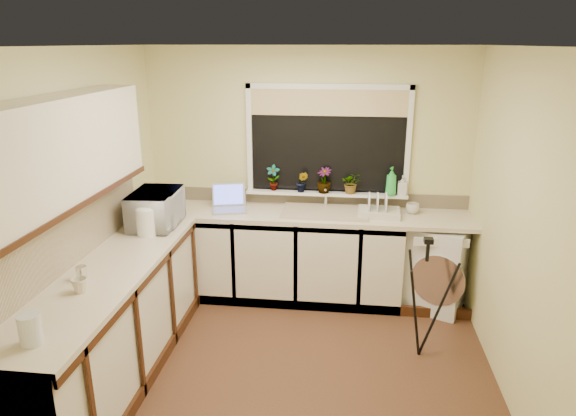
% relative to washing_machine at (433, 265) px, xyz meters
% --- Properties ---
extents(floor, '(3.20, 3.20, 0.00)m').
position_rel_washing_machine_xyz_m(floor, '(-1.26, -1.19, -0.42)').
color(floor, '#543521').
rests_on(floor, ground).
extents(ceiling, '(3.20, 3.20, 0.00)m').
position_rel_washing_machine_xyz_m(ceiling, '(-1.26, -1.19, 2.03)').
color(ceiling, white).
rests_on(ceiling, ground).
extents(wall_back, '(3.20, 0.00, 3.20)m').
position_rel_washing_machine_xyz_m(wall_back, '(-1.26, 0.31, 0.81)').
color(wall_back, beige).
rests_on(wall_back, ground).
extents(wall_front, '(3.20, 0.00, 3.20)m').
position_rel_washing_machine_xyz_m(wall_front, '(-1.26, -2.69, 0.81)').
color(wall_front, beige).
rests_on(wall_front, ground).
extents(wall_left, '(0.00, 3.00, 3.00)m').
position_rel_washing_machine_xyz_m(wall_left, '(-2.86, -1.19, 0.81)').
color(wall_left, beige).
rests_on(wall_left, ground).
extents(wall_right, '(0.00, 3.00, 3.00)m').
position_rel_washing_machine_xyz_m(wall_right, '(0.34, -1.19, 0.81)').
color(wall_right, beige).
rests_on(wall_right, ground).
extents(base_cabinet_back, '(2.55, 0.60, 0.86)m').
position_rel_washing_machine_xyz_m(base_cabinet_back, '(-1.59, 0.01, 0.01)').
color(base_cabinet_back, silver).
rests_on(base_cabinet_back, floor).
extents(base_cabinet_left, '(0.54, 2.40, 0.86)m').
position_rel_washing_machine_xyz_m(base_cabinet_left, '(-2.56, -1.49, 0.01)').
color(base_cabinet_left, silver).
rests_on(base_cabinet_left, floor).
extents(worktop_back, '(3.20, 0.60, 0.04)m').
position_rel_washing_machine_xyz_m(worktop_back, '(-1.26, 0.01, 0.46)').
color(worktop_back, beige).
rests_on(worktop_back, base_cabinet_back).
extents(worktop_left, '(0.60, 2.40, 0.04)m').
position_rel_washing_machine_xyz_m(worktop_left, '(-2.56, -1.49, 0.46)').
color(worktop_left, beige).
rests_on(worktop_left, base_cabinet_left).
extents(upper_cabinet, '(0.28, 1.90, 0.70)m').
position_rel_washing_machine_xyz_m(upper_cabinet, '(-2.70, -1.64, 1.38)').
color(upper_cabinet, silver).
rests_on(upper_cabinet, wall_left).
extents(splashback_left, '(0.02, 2.40, 0.45)m').
position_rel_washing_machine_xyz_m(splashback_left, '(-2.85, -1.49, 0.71)').
color(splashback_left, beige).
rests_on(splashback_left, wall_left).
extents(splashback_back, '(3.20, 0.02, 0.14)m').
position_rel_washing_machine_xyz_m(splashback_back, '(-1.26, 0.29, 0.55)').
color(splashback_back, beige).
rests_on(splashback_back, wall_back).
extents(window_glass, '(1.50, 0.02, 1.00)m').
position_rel_washing_machine_xyz_m(window_glass, '(-1.06, 0.29, 1.13)').
color(window_glass, black).
rests_on(window_glass, wall_back).
extents(window_blind, '(1.50, 0.02, 0.25)m').
position_rel_washing_machine_xyz_m(window_blind, '(-1.06, 0.27, 1.51)').
color(window_blind, tan).
rests_on(window_blind, wall_back).
extents(windowsill, '(1.60, 0.14, 0.03)m').
position_rel_washing_machine_xyz_m(windowsill, '(-1.06, 0.24, 0.62)').
color(windowsill, white).
rests_on(windowsill, wall_back).
extents(sink, '(0.82, 0.46, 0.03)m').
position_rel_washing_machine_xyz_m(sink, '(-1.06, 0.01, 0.50)').
color(sink, tan).
rests_on(sink, worktop_back).
extents(faucet, '(0.03, 0.03, 0.24)m').
position_rel_washing_machine_xyz_m(faucet, '(-1.06, 0.19, 0.60)').
color(faucet, silver).
rests_on(faucet, worktop_back).
extents(washing_machine, '(0.76, 0.75, 0.83)m').
position_rel_washing_machine_xyz_m(washing_machine, '(0.00, 0.00, 0.00)').
color(washing_machine, silver).
rests_on(washing_machine, floor).
extents(laptop, '(0.39, 0.37, 0.24)m').
position_rel_washing_machine_xyz_m(laptop, '(-2.01, 0.03, 0.55)').
color(laptop, '#999AA1').
rests_on(laptop, worktop_back).
extents(kettle, '(0.18, 0.18, 0.23)m').
position_rel_washing_machine_xyz_m(kettle, '(-2.54, -0.76, 0.60)').
color(kettle, white).
rests_on(kettle, worktop_left).
extents(dish_rack, '(0.40, 0.31, 0.06)m').
position_rel_washing_machine_xyz_m(dish_rack, '(-0.55, -0.00, 0.51)').
color(dish_rack, beige).
rests_on(dish_rack, worktop_back).
extents(tripod, '(0.53, 0.53, 1.03)m').
position_rel_washing_machine_xyz_m(tripod, '(-0.22, -0.91, 0.10)').
color(tripod, black).
rests_on(tripod, floor).
extents(glass_jug, '(0.12, 0.12, 0.18)m').
position_rel_washing_machine_xyz_m(glass_jug, '(-2.54, -2.45, 0.57)').
color(glass_jug, silver).
rests_on(glass_jug, worktop_left).
extents(steel_jar, '(0.07, 0.07, 0.10)m').
position_rel_washing_machine_xyz_m(steel_jar, '(-2.66, -1.66, 0.53)').
color(steel_jar, silver).
rests_on(steel_jar, worktop_left).
extents(microwave, '(0.41, 0.58, 0.31)m').
position_rel_washing_machine_xyz_m(microwave, '(-2.55, -0.52, 0.64)').
color(microwave, white).
rests_on(microwave, worktop_left).
extents(plant_a, '(0.14, 0.09, 0.26)m').
position_rel_washing_machine_xyz_m(plant_a, '(-1.60, 0.23, 0.76)').
color(plant_a, '#999999').
rests_on(plant_a, windowsill).
extents(plant_b, '(0.13, 0.11, 0.21)m').
position_rel_washing_machine_xyz_m(plant_b, '(-1.30, 0.20, 0.74)').
color(plant_b, '#999999').
rests_on(plant_b, windowsill).
extents(plant_c, '(0.19, 0.19, 0.25)m').
position_rel_washing_machine_xyz_m(plant_c, '(-1.09, 0.21, 0.76)').
color(plant_c, '#999999').
rests_on(plant_c, windowsill).
extents(plant_d, '(0.21, 0.18, 0.21)m').
position_rel_washing_machine_xyz_m(plant_d, '(-0.82, 0.21, 0.74)').
color(plant_d, '#999999').
rests_on(plant_d, windowsill).
extents(soap_bottle_green, '(0.14, 0.14, 0.28)m').
position_rel_washing_machine_xyz_m(soap_bottle_green, '(-0.43, 0.20, 0.77)').
color(soap_bottle_green, green).
rests_on(soap_bottle_green, windowsill).
extents(soap_bottle_clear, '(0.09, 0.09, 0.19)m').
position_rel_washing_machine_xyz_m(soap_bottle_clear, '(-0.32, 0.23, 0.73)').
color(soap_bottle_clear, '#999999').
rests_on(soap_bottle_clear, windowsill).
extents(cup_back, '(0.14, 0.14, 0.10)m').
position_rel_washing_machine_xyz_m(cup_back, '(-0.22, 0.10, 0.53)').
color(cup_back, beige).
rests_on(cup_back, worktop_back).
extents(cup_left, '(0.12, 0.12, 0.10)m').
position_rel_washing_machine_xyz_m(cup_left, '(-2.58, -1.84, 0.53)').
color(cup_left, beige).
rests_on(cup_left, worktop_left).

